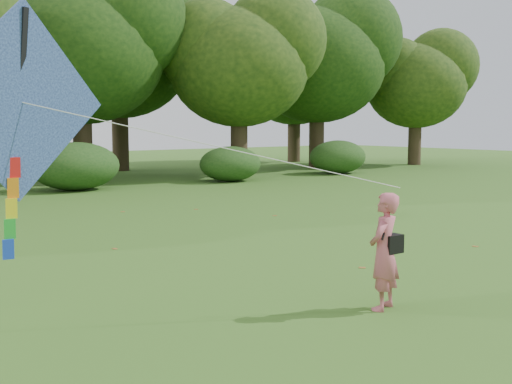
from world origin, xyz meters
TOP-DOWN VIEW (x-y plane):
  - ground at (0.00, 0.00)m, footprint 100.00×100.00m
  - man_kite_flyer at (0.25, -0.22)m, footprint 0.70×0.59m
  - crossbody_bag at (0.37, -0.25)m, footprint 0.43×0.20m
  - flying_kite at (-3.89, 2.17)m, footprint 5.63×2.83m
  - fallen_leaves at (0.33, 4.79)m, footprint 10.78×13.38m

SIDE VIEW (x-z plane):
  - ground at x=0.00m, z-range 0.00..0.00m
  - fallen_leaves at x=0.33m, z-range 0.00..0.01m
  - man_kite_flyer at x=0.25m, z-range 0.00..1.65m
  - crossbody_bag at x=0.37m, z-range 0.59..1.27m
  - flying_kite at x=-3.89m, z-range 1.18..4.45m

